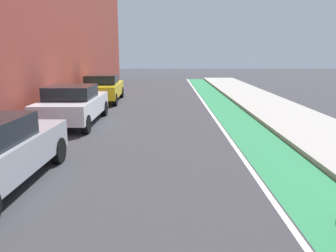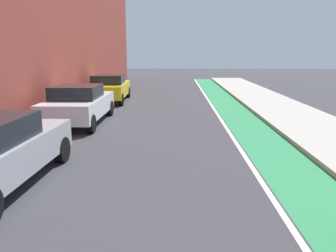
% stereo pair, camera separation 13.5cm
% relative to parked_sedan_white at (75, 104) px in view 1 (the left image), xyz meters
% --- Properties ---
extents(ground_plane, '(91.05, 91.05, 0.00)m').
position_rel_parked_sedan_white_xyz_m(ground_plane, '(3.20, 0.11, -0.79)').
color(ground_plane, '#38383D').
extents(bike_lane_paint, '(1.60, 41.39, 0.00)m').
position_rel_parked_sedan_white_xyz_m(bike_lane_paint, '(6.66, 2.11, -0.79)').
color(bike_lane_paint, '#2D8451').
rests_on(bike_lane_paint, ground).
extents(lane_divider_stripe, '(0.12, 41.39, 0.00)m').
position_rel_parked_sedan_white_xyz_m(lane_divider_stripe, '(5.76, 2.11, -0.79)').
color(lane_divider_stripe, white).
rests_on(lane_divider_stripe, ground).
extents(sidewalk_right, '(3.10, 41.39, 0.14)m').
position_rel_parked_sedan_white_xyz_m(sidewalk_right, '(9.01, 2.11, -0.72)').
color(sidewalk_right, '#A8A59E').
rests_on(sidewalk_right, ground).
extents(parked_sedan_white, '(1.99, 4.54, 1.53)m').
position_rel_parked_sedan_white_xyz_m(parked_sedan_white, '(0.00, 0.00, 0.00)').
color(parked_sedan_white, silver).
rests_on(parked_sedan_white, ground).
extents(parked_sedan_yellow_cab, '(2.11, 4.54, 1.53)m').
position_rel_parked_sedan_white_xyz_m(parked_sedan_yellow_cab, '(0.00, 6.19, -0.00)').
color(parked_sedan_yellow_cab, yellow).
rests_on(parked_sedan_yellow_cab, ground).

